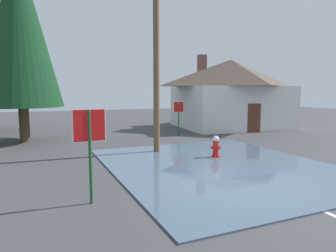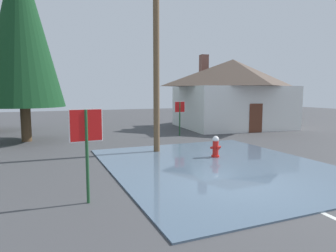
% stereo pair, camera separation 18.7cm
% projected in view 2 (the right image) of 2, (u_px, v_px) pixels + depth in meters
% --- Properties ---
extents(ground_plane, '(80.00, 80.00, 0.10)m').
position_uv_depth(ground_plane, '(241.00, 187.00, 9.02)').
color(ground_plane, '#424244').
extents(flood_puddle, '(8.02, 9.60, 0.05)m').
position_uv_depth(flood_puddle, '(218.00, 165.00, 11.45)').
color(flood_puddle, '#4C6075').
rests_on(flood_puddle, ground).
extents(lane_stop_bar, '(3.43, 0.47, 0.01)m').
position_uv_depth(lane_stop_bar, '(299.00, 195.00, 8.23)').
color(lane_stop_bar, silver).
rests_on(lane_stop_bar, ground).
extents(stop_sign_near, '(0.82, 0.09, 2.39)m').
position_uv_depth(stop_sign_near, '(86.00, 136.00, 7.43)').
color(stop_sign_near, '#1E4C28').
rests_on(stop_sign_near, ground).
extents(fire_hydrant, '(0.48, 0.41, 0.95)m').
position_uv_depth(fire_hydrant, '(216.00, 147.00, 12.77)').
color(fire_hydrant, red).
rests_on(fire_hydrant, ground).
extents(utility_pole, '(1.60, 0.28, 9.58)m').
position_uv_depth(utility_pole, '(156.00, 43.00, 13.47)').
color(utility_pole, brown).
rests_on(utility_pole, ground).
extents(stop_sign_far, '(0.69, 0.08, 2.19)m').
position_uv_depth(stop_sign_far, '(180.00, 112.00, 19.18)').
color(stop_sign_far, '#1E4C28').
rests_on(stop_sign_far, ground).
extents(house, '(9.07, 8.04, 5.75)m').
position_uv_depth(house, '(232.00, 92.00, 23.70)').
color(house, silver).
rests_on(house, ground).
extents(pine_tree_short_left, '(4.38, 4.38, 10.94)m').
position_uv_depth(pine_tree_short_left, '(21.00, 25.00, 16.40)').
color(pine_tree_short_left, '#4C3823').
rests_on(pine_tree_short_left, ground).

